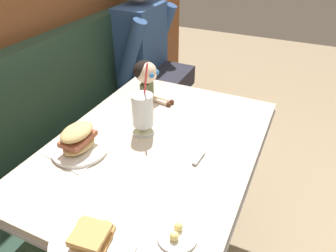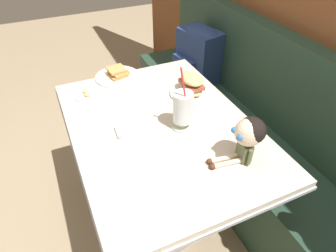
{
  "view_description": "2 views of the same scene",
  "coord_description": "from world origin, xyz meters",
  "px_view_note": "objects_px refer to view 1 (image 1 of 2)",
  "views": [
    {
      "loc": [
        -0.92,
        -0.31,
        1.51
      ],
      "look_at": [
        0.11,
        0.17,
        0.76
      ],
      "focal_mm": 33.61,
      "sensor_mm": 36.0,
      "label": 1
    },
    {
      "loc": [
        0.98,
        -0.23,
        1.6
      ],
      "look_at": [
        0.08,
        0.18,
        0.79
      ],
      "focal_mm": 31.7,
      "sensor_mm": 36.0,
      "label": 2
    }
  ],
  "objects_px": {
    "toast_plate": "(93,240)",
    "diner_patron": "(146,47)",
    "butter_saucer": "(177,235)",
    "milkshake_glass": "(143,112)",
    "sandwich_plate": "(79,142)",
    "seated_doll": "(146,75)",
    "butter_knife": "(202,154)"
  },
  "relations": [
    {
      "from": "diner_patron",
      "to": "butter_saucer",
      "type": "bearing_deg",
      "value": -148.68
    },
    {
      "from": "milkshake_glass",
      "to": "sandwich_plate",
      "type": "bearing_deg",
      "value": 144.17
    },
    {
      "from": "milkshake_glass",
      "to": "butter_saucer",
      "type": "height_order",
      "value": "milkshake_glass"
    },
    {
      "from": "toast_plate",
      "to": "sandwich_plate",
      "type": "relative_size",
      "value": 1.08
    },
    {
      "from": "milkshake_glass",
      "to": "butter_saucer",
      "type": "xyz_separation_m",
      "value": [
        -0.43,
        -0.35,
        -0.09
      ]
    },
    {
      "from": "seated_doll",
      "to": "butter_knife",
      "type": "bearing_deg",
      "value": -127.98
    },
    {
      "from": "butter_saucer",
      "to": "diner_patron",
      "type": "relative_size",
      "value": 0.15
    },
    {
      "from": "toast_plate",
      "to": "diner_patron",
      "type": "xyz_separation_m",
      "value": [
        1.51,
        0.64,
        -0.01
      ]
    },
    {
      "from": "milkshake_glass",
      "to": "diner_patron",
      "type": "xyz_separation_m",
      "value": [
        0.95,
        0.5,
        -0.1
      ]
    },
    {
      "from": "toast_plate",
      "to": "butter_saucer",
      "type": "bearing_deg",
      "value": -60.11
    },
    {
      "from": "butter_knife",
      "to": "sandwich_plate",
      "type": "bearing_deg",
      "value": 112.36
    },
    {
      "from": "butter_saucer",
      "to": "butter_knife",
      "type": "xyz_separation_m",
      "value": [
        0.39,
        0.06,
        -0.0
      ]
    },
    {
      "from": "sandwich_plate",
      "to": "seated_doll",
      "type": "distance_m",
      "value": 0.52
    },
    {
      "from": "toast_plate",
      "to": "seated_doll",
      "type": "xyz_separation_m",
      "value": [
        0.83,
        0.27,
        0.11
      ]
    },
    {
      "from": "diner_patron",
      "to": "milkshake_glass",
      "type": "bearing_deg",
      "value": -152.4
    },
    {
      "from": "butter_saucer",
      "to": "diner_patron",
      "type": "xyz_separation_m",
      "value": [
        1.39,
        0.84,
        -0.01
      ]
    },
    {
      "from": "milkshake_glass",
      "to": "seated_doll",
      "type": "relative_size",
      "value": 1.4
    },
    {
      "from": "toast_plate",
      "to": "butter_saucer",
      "type": "distance_m",
      "value": 0.24
    },
    {
      "from": "toast_plate",
      "to": "butter_saucer",
      "type": "xyz_separation_m",
      "value": [
        0.12,
        -0.21,
        -0.01
      ]
    },
    {
      "from": "toast_plate",
      "to": "butter_knife",
      "type": "relative_size",
      "value": 1.06
    },
    {
      "from": "sandwich_plate",
      "to": "butter_saucer",
      "type": "height_order",
      "value": "sandwich_plate"
    },
    {
      "from": "milkshake_glass",
      "to": "seated_doll",
      "type": "distance_m",
      "value": 0.31
    },
    {
      "from": "toast_plate",
      "to": "milkshake_glass",
      "type": "xyz_separation_m",
      "value": [
        0.55,
        0.14,
        0.08
      ]
    },
    {
      "from": "toast_plate",
      "to": "diner_patron",
      "type": "height_order",
      "value": "diner_patron"
    },
    {
      "from": "sandwich_plate",
      "to": "butter_saucer",
      "type": "bearing_deg",
      "value": -112.18
    },
    {
      "from": "sandwich_plate",
      "to": "diner_patron",
      "type": "height_order",
      "value": "diner_patron"
    },
    {
      "from": "toast_plate",
      "to": "diner_patron",
      "type": "distance_m",
      "value": 1.64
    },
    {
      "from": "milkshake_glass",
      "to": "butter_knife",
      "type": "xyz_separation_m",
      "value": [
        -0.04,
        -0.28,
        -0.1
      ]
    },
    {
      "from": "toast_plate",
      "to": "butter_saucer",
      "type": "height_order",
      "value": "toast_plate"
    },
    {
      "from": "milkshake_glass",
      "to": "toast_plate",
      "type": "bearing_deg",
      "value": -165.85
    },
    {
      "from": "butter_saucer",
      "to": "seated_doll",
      "type": "bearing_deg",
      "value": 33.79
    },
    {
      "from": "seated_doll",
      "to": "diner_patron",
      "type": "distance_m",
      "value": 0.77
    }
  ]
}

